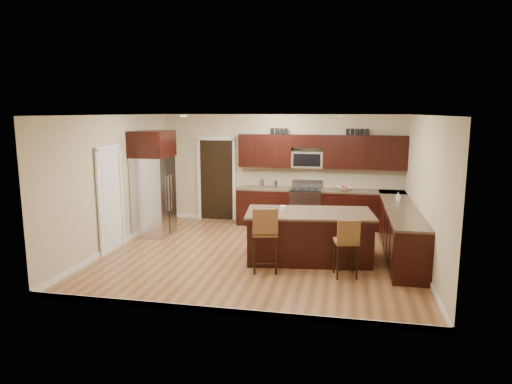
% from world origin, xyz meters
% --- Properties ---
extents(floor, '(6.00, 6.00, 0.00)m').
position_xyz_m(floor, '(0.00, 0.00, 0.00)').
color(floor, '#97643C').
rests_on(floor, ground).
extents(ceiling, '(6.00, 6.00, 0.00)m').
position_xyz_m(ceiling, '(0.00, 0.00, 2.70)').
color(ceiling, silver).
rests_on(ceiling, wall_back).
extents(wall_back, '(6.00, 0.00, 6.00)m').
position_xyz_m(wall_back, '(0.00, 2.75, 1.35)').
color(wall_back, '#C6B78F').
rests_on(wall_back, floor).
extents(wall_left, '(0.00, 5.50, 5.50)m').
position_xyz_m(wall_left, '(-3.00, 0.00, 1.35)').
color(wall_left, '#C6B78F').
rests_on(wall_left, floor).
extents(wall_right, '(0.00, 5.50, 5.50)m').
position_xyz_m(wall_right, '(3.00, 0.00, 1.35)').
color(wall_right, '#C6B78F').
rests_on(wall_right, floor).
extents(base_cabinets, '(4.02, 3.96, 0.92)m').
position_xyz_m(base_cabinets, '(1.90, 1.45, 0.46)').
color(base_cabinets, black).
rests_on(base_cabinets, floor).
extents(upper_cabinets, '(4.00, 0.33, 0.80)m').
position_xyz_m(upper_cabinets, '(1.04, 2.58, 1.84)').
color(upper_cabinets, black).
rests_on(upper_cabinets, wall_back).
extents(range, '(0.76, 0.64, 1.11)m').
position_xyz_m(range, '(0.68, 2.45, 0.47)').
color(range, silver).
rests_on(range, floor).
extents(microwave, '(0.76, 0.31, 0.40)m').
position_xyz_m(microwave, '(0.68, 2.60, 1.62)').
color(microwave, silver).
rests_on(microwave, upper_cabinets).
extents(doorway, '(0.85, 0.03, 2.06)m').
position_xyz_m(doorway, '(-1.65, 2.73, 1.03)').
color(doorway, black).
rests_on(doorway, floor).
extents(pantry_door, '(0.03, 0.80, 2.04)m').
position_xyz_m(pantry_door, '(-2.98, -0.30, 1.02)').
color(pantry_door, white).
rests_on(pantry_door, floor).
extents(letter_decor, '(2.20, 0.03, 0.15)m').
position_xyz_m(letter_decor, '(0.90, 2.58, 2.29)').
color(letter_decor, black).
rests_on(letter_decor, upper_cabinets).
extents(island, '(2.46, 1.49, 0.92)m').
position_xyz_m(island, '(0.97, -0.12, 0.43)').
color(island, black).
rests_on(island, floor).
extents(stool_left, '(0.52, 0.52, 1.15)m').
position_xyz_m(stool_left, '(0.27, -0.97, 0.72)').
color(stool_left, olive).
rests_on(stool_left, floor).
extents(stool_right, '(0.45, 0.45, 1.01)m').
position_xyz_m(stool_right, '(1.66, -0.96, 0.63)').
color(stool_right, olive).
rests_on(stool_right, floor).
extents(refrigerator, '(0.79, 0.95, 2.35)m').
position_xyz_m(refrigerator, '(-2.62, 1.00, 1.21)').
color(refrigerator, silver).
rests_on(refrigerator, floor).
extents(floor_mat, '(0.91, 0.68, 0.01)m').
position_xyz_m(floor_mat, '(0.44, 1.59, 0.01)').
color(floor_mat, brown).
rests_on(floor_mat, floor).
extents(fruit_bowl, '(0.39, 0.39, 0.08)m').
position_xyz_m(fruit_bowl, '(1.58, 2.45, 0.96)').
color(fruit_bowl, silver).
rests_on(fruit_bowl, base_cabinets).
extents(soap_bottle, '(0.09, 0.09, 0.18)m').
position_xyz_m(soap_bottle, '(2.70, 1.33, 1.01)').
color(soap_bottle, '#B2B2B2').
rests_on(soap_bottle, base_cabinets).
extents(canister_tall, '(0.12, 0.12, 0.22)m').
position_xyz_m(canister_tall, '(-0.42, 2.45, 1.03)').
color(canister_tall, silver).
rests_on(canister_tall, base_cabinets).
extents(canister_short, '(0.11, 0.11, 0.18)m').
position_xyz_m(canister_short, '(-0.08, 2.45, 1.01)').
color(canister_short, silver).
rests_on(canister_short, base_cabinets).
extents(island_jar, '(0.10, 0.10, 0.10)m').
position_xyz_m(island_jar, '(0.47, -0.12, 0.97)').
color(island_jar, white).
rests_on(island_jar, island).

